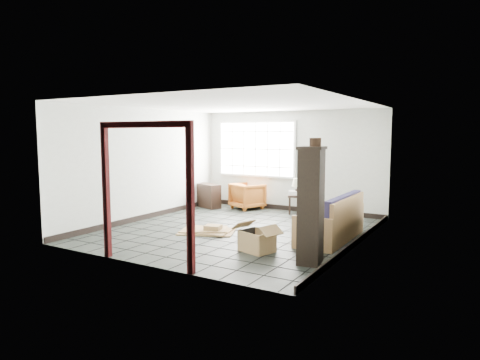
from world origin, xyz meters
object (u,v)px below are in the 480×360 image
Objects in this scene: side_table at (297,198)px; tall_shelf at (311,205)px; futon_sofa at (333,223)px; armchair at (247,195)px.

side_table is 4.21m from tall_shelf.
futon_sofa is 1.08× the size of tall_shelf.
futon_sofa is 3.75m from armchair.
side_table is (-1.66, 2.13, 0.08)m from futon_sofa.
tall_shelf reaches higher than armchair.
futon_sofa is at bearing 86.89° from tall_shelf.
tall_shelf reaches higher than futon_sofa.
armchair is 1.43m from side_table.
tall_shelf is at bearing -64.21° from side_table.
tall_shelf is (0.16, -1.63, 0.61)m from futon_sofa.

